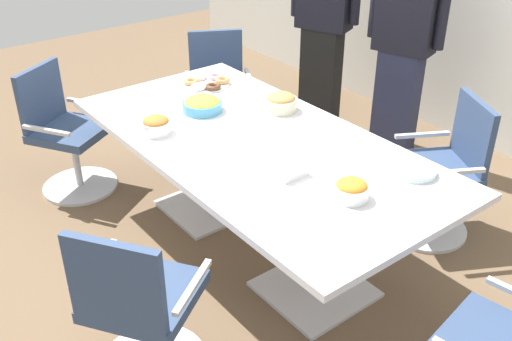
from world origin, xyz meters
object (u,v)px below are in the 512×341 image
object	(u,v)px
office_chair_4	(140,312)
napkin_pile	(287,168)
snack_bowl_chips_orange	(351,189)
snack_bowl_cookies	(281,102)
donut_platter	(207,82)
office_chair_1	(441,176)
snack_bowl_chips_yellow	(202,104)
person_standing_0	(324,17)
conference_table	(256,159)
office_chair_3	(66,137)
office_chair_2	(219,96)
snack_bowl_pretzels	(156,125)
plate_stack	(415,171)
person_standing_1	(404,41)

from	to	relation	value
office_chair_4	napkin_pile	xyz separation A→B (m)	(-0.10, 0.94, 0.38)
snack_bowl_chips_orange	snack_bowl_cookies	bearing A→B (deg)	158.30
office_chair_4	donut_platter	xyz separation A→B (m)	(-1.39, 1.31, 0.36)
office_chair_1	snack_bowl_chips_yellow	distance (m)	1.58
office_chair_4	snack_bowl_chips_yellow	xyz separation A→B (m)	(-1.03, 1.04, 0.39)
person_standing_0	office_chair_1	bearing A→B (deg)	140.78
conference_table	snack_bowl_chips_orange	bearing A→B (deg)	-1.26
person_standing_0	office_chair_3	bearing A→B (deg)	60.37
conference_table	snack_bowl_chips_yellow	distance (m)	0.56
person_standing_0	snack_bowl_cookies	xyz separation A→B (m)	(0.86, -1.18, -0.15)
office_chair_3	office_chair_1	bearing A→B (deg)	98.18
office_chair_2	office_chair_1	bearing A→B (deg)	129.63
office_chair_2	donut_platter	bearing A→B (deg)	77.45
office_chair_3	snack_bowl_pretzels	world-z (taller)	office_chair_3
napkin_pile	office_chair_3	bearing A→B (deg)	-164.06
snack_bowl_cookies	napkin_pile	distance (m)	0.80
person_standing_0	plate_stack	world-z (taller)	person_standing_0
office_chair_1	office_chair_4	distance (m)	2.09
snack_bowl_chips_orange	donut_platter	bearing A→B (deg)	170.72
office_chair_1	plate_stack	xyz separation A→B (m)	(0.23, -0.62, 0.36)
plate_stack	napkin_pile	xyz separation A→B (m)	(-0.41, -0.52, 0.02)
conference_table	plate_stack	world-z (taller)	plate_stack
snack_bowl_chips_orange	napkin_pile	distance (m)	0.38
person_standing_1	snack_bowl_chips_orange	xyz separation A→B (m)	(1.13, -1.71, -0.12)
office_chair_3	snack_bowl_chips_yellow	xyz separation A→B (m)	(0.87, 0.61, 0.39)
office_chair_2	napkin_pile	world-z (taller)	office_chair_2
office_chair_1	office_chair_2	bearing A→B (deg)	40.36
conference_table	donut_platter	xyz separation A→B (m)	(-0.89, 0.25, 0.15)
snack_bowl_pretzels	plate_stack	distance (m)	1.49
snack_bowl_chips_orange	person_standing_1	bearing A→B (deg)	123.33
office_chair_2	plate_stack	xyz separation A→B (m)	(2.16, -0.25, 0.36)
napkin_pile	plate_stack	bearing A→B (deg)	52.05
snack_bowl_pretzels	person_standing_1	bearing A→B (deg)	87.83
office_chair_4	donut_platter	distance (m)	1.94
person_standing_1	napkin_pile	distance (m)	1.96
snack_bowl_chips_yellow	office_chair_1	bearing A→B (deg)	43.34
snack_bowl_cookies	napkin_pile	bearing A→B (deg)	-37.65
snack_bowl_pretzels	napkin_pile	xyz separation A→B (m)	(0.83, 0.30, -0.02)
snack_bowl_pretzels	snack_bowl_cookies	bearing A→B (deg)	75.94
conference_table	person_standing_1	world-z (taller)	person_standing_1
office_chair_2	person_standing_1	world-z (taller)	person_standing_1
office_chair_4	napkin_pile	distance (m)	1.02
napkin_pile	person_standing_0	bearing A→B (deg)	131.84
office_chair_2	person_standing_1	xyz separation A→B (m)	(1.00, 1.03, 0.52)
office_chair_3	office_chair_2	bearing A→B (deg)	146.04
office_chair_1	office_chair_2	xyz separation A→B (m)	(-1.93, -0.37, 0.00)
office_chair_2	snack_bowl_cookies	distance (m)	1.22
snack_bowl_chips_yellow	snack_bowl_cookies	distance (m)	0.50
office_chair_3	snack_bowl_chips_yellow	size ratio (longest dim) A/B	3.59
office_chair_4	office_chair_2	bearing A→B (deg)	103.13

